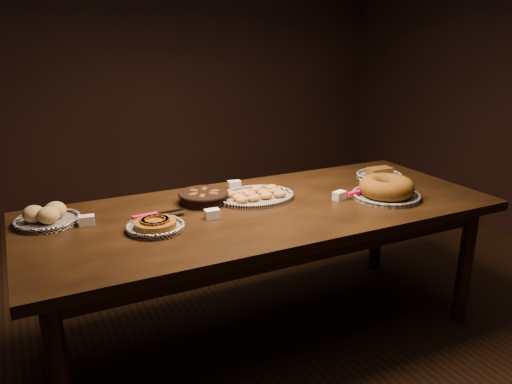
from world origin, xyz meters
name	(u,v)px	position (x,y,z in m)	size (l,w,h in m)	color
ground	(264,333)	(0.00, 0.00, 0.00)	(5.00, 5.00, 0.00)	black
buffet_table	(265,220)	(0.00, 0.00, 0.68)	(2.40, 1.00, 0.75)	black
apple_tart_plate	(155,225)	(-0.59, -0.05, 0.77)	(0.32, 0.28, 0.05)	white
madeleine_platter	(256,196)	(0.02, 0.14, 0.77)	(0.42, 0.34, 0.05)	black
bundt_cake_plate	(386,189)	(0.65, -0.16, 0.80)	(0.38, 0.37, 0.11)	black
croissant_basket	(204,196)	(-0.26, 0.20, 0.79)	(0.31, 0.31, 0.07)	black
bread_roll_plate	(47,217)	(-1.02, 0.25, 0.78)	(0.30, 0.30, 0.09)	white
loaf_plate	(379,175)	(0.88, 0.16, 0.77)	(0.28, 0.28, 0.06)	black
tent_cards	(260,198)	(0.02, 0.08, 0.77)	(1.77, 0.49, 0.04)	white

